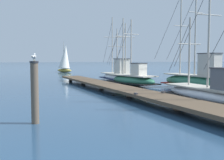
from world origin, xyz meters
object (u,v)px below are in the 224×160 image
(fishing_boat_0, at_px, (133,79))
(fishing_boat_1, at_px, (213,93))
(distant_sailboat, at_px, (65,59))
(fishing_boat_3, at_px, (199,80))
(mooring_piling, at_px, (35,91))
(fishing_boat_5, at_px, (119,75))
(perched_seagull, at_px, (34,57))

(fishing_boat_0, xyz_separation_m, fishing_boat_1, (-0.01, -9.67, -0.04))
(fishing_boat_0, distance_m, distant_sailboat, 24.68)
(fishing_boat_3, relative_size, mooring_piling, 4.12)
(fishing_boat_1, distance_m, fishing_boat_5, 14.92)
(fishing_boat_5, distance_m, distant_sailboat, 19.54)
(fishing_boat_5, relative_size, mooring_piling, 3.77)
(fishing_boat_0, height_order, fishing_boat_5, fishing_boat_5)
(fishing_boat_1, bearing_deg, fishing_boat_3, 59.32)
(mooring_piling, bearing_deg, fishing_boat_0, 51.94)
(perched_seagull, bearing_deg, fishing_boat_0, 51.95)
(mooring_piling, bearing_deg, fishing_boat_5, 60.10)
(mooring_piling, height_order, distant_sailboat, distant_sailboat)
(distant_sailboat, bearing_deg, fishing_boat_5, -83.61)
(fishing_boat_1, xyz_separation_m, fishing_boat_5, (0.73, 14.90, 0.09))
(fishing_boat_5, bearing_deg, distant_sailboat, 96.39)
(fishing_boat_0, distance_m, mooring_piling, 13.95)
(fishing_boat_3, xyz_separation_m, mooring_piling, (-11.54, -6.28, 0.36))
(fishing_boat_1, xyz_separation_m, perched_seagull, (-8.59, -1.31, 1.75))
(perched_seagull, bearing_deg, fishing_boat_1, 8.68)
(fishing_boat_1, xyz_separation_m, fishing_boat_3, (2.95, 4.98, 0.21))
(fishing_boat_0, bearing_deg, mooring_piling, -128.06)
(fishing_boat_1, distance_m, fishing_boat_3, 5.79)
(fishing_boat_0, relative_size, fishing_boat_1, 0.90)
(fishing_boat_0, xyz_separation_m, fishing_boat_3, (2.95, -4.69, 0.17))
(fishing_boat_0, relative_size, mooring_piling, 3.02)
(fishing_boat_0, height_order, mooring_piling, fishing_boat_0)
(fishing_boat_0, bearing_deg, distant_sailboat, 93.36)
(fishing_boat_3, bearing_deg, mooring_piling, -151.43)
(fishing_boat_0, height_order, distant_sailboat, fishing_boat_0)
(fishing_boat_5, bearing_deg, perched_seagull, -119.89)
(fishing_boat_1, distance_m, perched_seagull, 8.86)
(fishing_boat_3, height_order, distant_sailboat, fishing_boat_3)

